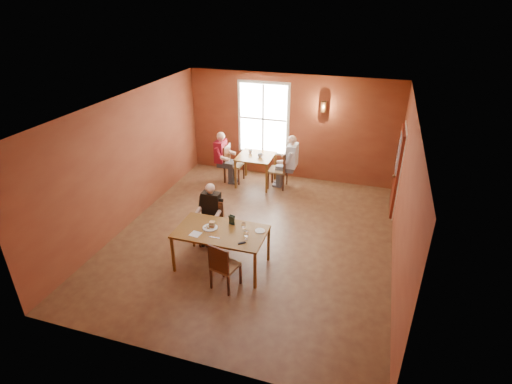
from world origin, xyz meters
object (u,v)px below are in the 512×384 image
(chair_diner_main, at_px, (211,225))
(chair_diner_white, at_px, (278,169))
(diner_white, at_px, (279,163))
(diner_main, at_px, (210,219))
(main_table, at_px, (222,248))
(chair_diner_maroon, at_px, (234,164))
(diner_maroon, at_px, (233,158))
(second_table, at_px, (256,170))
(chair_empty, at_px, (225,265))

(chair_diner_main, bearing_deg, chair_diner_white, -101.50)
(chair_diner_main, xyz_separation_m, chair_diner_white, (0.65, 3.20, 0.06))
(diner_white, bearing_deg, diner_main, 168.10)
(main_table, xyz_separation_m, chair_diner_maroon, (-1.15, 3.85, 0.13))
(diner_white, bearing_deg, chair_diner_main, 167.99)
(chair_diner_white, bearing_deg, diner_main, 168.61)
(diner_white, relative_size, diner_maroon, 1.03)
(chair_diner_main, distance_m, chair_diner_maroon, 3.27)
(diner_white, bearing_deg, second_table, 90.00)
(chair_diner_maroon, bearing_deg, chair_empty, 18.20)
(diner_main, bearing_deg, diner_maroon, -78.14)
(diner_white, height_order, chair_diner_maroon, diner_white)
(chair_diner_main, distance_m, diner_maroon, 3.28)
(chair_diner_white, bearing_deg, diner_white, -90.00)
(chair_diner_main, height_order, second_table, chair_diner_main)
(chair_empty, bearing_deg, chair_diner_main, 137.68)
(diner_main, xyz_separation_m, diner_maroon, (-0.68, 3.23, 0.07))
(second_table, height_order, chair_diner_maroon, chair_diner_maroon)
(second_table, bearing_deg, chair_diner_maroon, 180.00)
(diner_white, distance_m, chair_diner_maroon, 1.34)
(main_table, height_order, chair_diner_maroon, chair_diner_maroon)
(second_table, height_order, diner_white, diner_white)
(chair_empty, relative_size, second_table, 1.00)
(chair_empty, height_order, chair_diner_white, chair_diner_white)
(chair_diner_main, relative_size, chair_empty, 0.99)
(chair_diner_maroon, bearing_deg, diner_white, 90.00)
(second_table, height_order, diner_maroon, diner_maroon)
(second_table, bearing_deg, diner_maroon, 180.00)
(diner_main, bearing_deg, second_table, -90.02)
(diner_maroon, bearing_deg, diner_main, 11.86)
(diner_white, bearing_deg, chair_diner_white, 90.00)
(diner_main, relative_size, second_table, 1.32)
(chair_diner_main, xyz_separation_m, chair_empty, (0.80, -1.22, 0.01))
(diner_main, relative_size, diner_maroon, 0.90)
(main_table, relative_size, diner_main, 1.36)
(chair_diner_white, xyz_separation_m, diner_maroon, (-1.33, 0.00, 0.17))
(chair_empty, xyz_separation_m, diner_white, (-0.12, 4.42, 0.25))
(chair_diner_maroon, bearing_deg, main_table, 16.61)
(chair_diner_main, relative_size, chair_diner_maroon, 0.90)
(diner_main, distance_m, second_table, 3.24)
(chair_empty, distance_m, chair_diner_white, 4.42)
(diner_main, distance_m, chair_diner_maroon, 3.30)
(second_table, distance_m, chair_diner_white, 0.66)
(main_table, bearing_deg, chair_diner_main, 127.57)
(diner_main, height_order, diner_maroon, diner_maroon)
(main_table, bearing_deg, second_table, 97.38)
(main_table, xyz_separation_m, chair_diner_main, (-0.50, 0.65, 0.07))
(diner_white, relative_size, chair_diner_maroon, 1.37)
(second_table, bearing_deg, chair_empty, -79.70)
(chair_diner_white, bearing_deg, second_table, 90.00)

